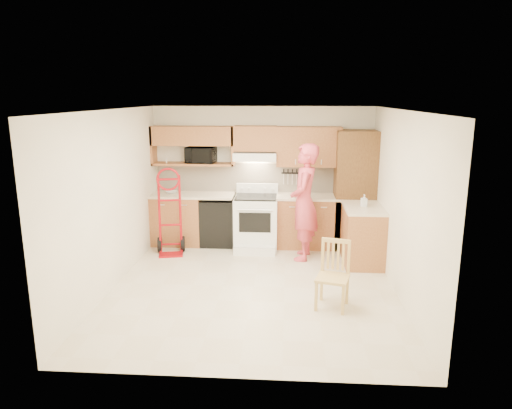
# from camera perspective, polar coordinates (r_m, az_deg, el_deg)

# --- Properties ---
(floor) EXTENTS (4.00, 4.50, 0.02)m
(floor) POSITION_cam_1_polar(r_m,az_deg,el_deg) (6.84, -0.29, -10.05)
(floor) COLOR beige
(floor) RESTS_ON ground
(ceiling) EXTENTS (4.00, 4.50, 0.02)m
(ceiling) POSITION_cam_1_polar(r_m,az_deg,el_deg) (6.29, -0.32, 11.54)
(ceiling) COLOR white
(ceiling) RESTS_ON ground
(wall_back) EXTENTS (4.00, 0.02, 2.50)m
(wall_back) POSITION_cam_1_polar(r_m,az_deg,el_deg) (8.67, 0.80, 3.61)
(wall_back) COLOR #F7EDCD
(wall_back) RESTS_ON ground
(wall_front) EXTENTS (4.00, 0.02, 2.50)m
(wall_front) POSITION_cam_1_polar(r_m,az_deg,el_deg) (4.29, -2.55, -6.43)
(wall_front) COLOR #F7EDCD
(wall_front) RESTS_ON ground
(wall_left) EXTENTS (0.02, 4.50, 2.50)m
(wall_left) POSITION_cam_1_polar(r_m,az_deg,el_deg) (6.90, -17.20, 0.53)
(wall_left) COLOR #F7EDCD
(wall_left) RESTS_ON ground
(wall_right) EXTENTS (0.02, 4.50, 2.50)m
(wall_right) POSITION_cam_1_polar(r_m,az_deg,el_deg) (6.62, 17.32, 0.01)
(wall_right) COLOR #F7EDCD
(wall_right) RESTS_ON ground
(backsplash) EXTENTS (3.92, 0.03, 0.55)m
(backsplash) POSITION_cam_1_polar(r_m,az_deg,el_deg) (8.65, 0.79, 3.26)
(backsplash) COLOR beige
(backsplash) RESTS_ON wall_back
(lower_cab_left) EXTENTS (0.90, 0.60, 0.90)m
(lower_cab_left) POSITION_cam_1_polar(r_m,az_deg,el_deg) (8.76, -9.51, -1.83)
(lower_cab_left) COLOR #A46A3D
(lower_cab_left) RESTS_ON ground
(dishwasher) EXTENTS (0.60, 0.60, 0.85)m
(dishwasher) POSITION_cam_1_polar(r_m,az_deg,el_deg) (8.62, -4.65, -2.10)
(dishwasher) COLOR black
(dishwasher) RESTS_ON ground
(lower_cab_right) EXTENTS (1.14, 0.60, 0.90)m
(lower_cab_right) POSITION_cam_1_polar(r_m,az_deg,el_deg) (8.53, 6.25, -2.13)
(lower_cab_right) COLOR #A46A3D
(lower_cab_right) RESTS_ON ground
(countertop_left) EXTENTS (1.50, 0.63, 0.04)m
(countertop_left) POSITION_cam_1_polar(r_m,az_deg,el_deg) (8.58, -7.68, 1.16)
(countertop_left) COLOR beige
(countertop_left) RESTS_ON lower_cab_left
(countertop_right) EXTENTS (1.14, 0.63, 0.04)m
(countertop_right) POSITION_cam_1_polar(r_m,az_deg,el_deg) (8.42, 6.33, 0.96)
(countertop_right) COLOR beige
(countertop_right) RESTS_ON lower_cab_right
(cab_return_right) EXTENTS (0.60, 1.00, 0.90)m
(cab_return_right) POSITION_cam_1_polar(r_m,az_deg,el_deg) (7.85, 12.84, -3.74)
(cab_return_right) COLOR #A46A3D
(cab_return_right) RESTS_ON ground
(countertop_return) EXTENTS (0.63, 1.00, 0.04)m
(countertop_return) POSITION_cam_1_polar(r_m,az_deg,el_deg) (7.73, 13.01, -0.40)
(countertop_return) COLOR beige
(countertop_return) RESTS_ON cab_return_right
(pantry_tall) EXTENTS (0.70, 0.60, 2.10)m
(pantry_tall) POSITION_cam_1_polar(r_m,az_deg,el_deg) (8.47, 11.90, 1.72)
(pantry_tall) COLOR brown
(pantry_tall) RESTS_ON ground
(upper_cab_left) EXTENTS (1.50, 0.33, 0.34)m
(upper_cab_left) POSITION_cam_1_polar(r_m,az_deg,el_deg) (8.56, -7.72, 8.30)
(upper_cab_left) COLOR #A46A3D
(upper_cab_left) RESTS_ON wall_back
(upper_shelf_mw) EXTENTS (1.50, 0.33, 0.04)m
(upper_shelf_mw) POSITION_cam_1_polar(r_m,az_deg,el_deg) (8.62, -7.62, 4.92)
(upper_shelf_mw) COLOR #A46A3D
(upper_shelf_mw) RESTS_ON wall_back
(upper_cab_center) EXTENTS (0.76, 0.33, 0.44)m
(upper_cab_center) POSITION_cam_1_polar(r_m,az_deg,el_deg) (8.41, -0.07, 8.06)
(upper_cab_center) COLOR #A46A3D
(upper_cab_center) RESTS_ON wall_back
(upper_cab_right) EXTENTS (1.14, 0.33, 0.70)m
(upper_cab_right) POSITION_cam_1_polar(r_m,az_deg,el_deg) (8.41, 6.44, 7.02)
(upper_cab_right) COLOR #A46A3D
(upper_cab_right) RESTS_ON wall_back
(range_hood) EXTENTS (0.76, 0.46, 0.14)m
(range_hood) POSITION_cam_1_polar(r_m,az_deg,el_deg) (8.38, -0.11, 5.91)
(range_hood) COLOR white
(range_hood) RESTS_ON wall_back
(knife_strip) EXTENTS (0.40, 0.05, 0.29)m
(knife_strip) POSITION_cam_1_polar(r_m,az_deg,el_deg) (8.60, 4.45, 3.43)
(knife_strip) COLOR black
(knife_strip) RESTS_ON backsplash
(microwave) EXTENTS (0.56, 0.41, 0.29)m
(microwave) POSITION_cam_1_polar(r_m,az_deg,el_deg) (8.57, -6.74, 6.01)
(microwave) COLOR black
(microwave) RESTS_ON upper_shelf_mw
(range) EXTENTS (0.76, 1.00, 1.12)m
(range) POSITION_cam_1_polar(r_m,az_deg,el_deg) (8.31, -0.02, -1.67)
(range) COLOR white
(range) RESTS_ON ground
(person) EXTENTS (0.54, 0.75, 1.93)m
(person) POSITION_cam_1_polar(r_m,az_deg,el_deg) (7.75, 5.90, 0.27)
(person) COLOR #CE4150
(person) RESTS_ON ground
(hand_truck) EXTENTS (0.62, 0.59, 1.36)m
(hand_truck) POSITION_cam_1_polar(r_m,az_deg,el_deg) (8.14, -10.46, -1.36)
(hand_truck) COLOR #A30C13
(hand_truck) RESTS_ON ground
(dining_chair) EXTENTS (0.49, 0.52, 0.88)m
(dining_chair) POSITION_cam_1_polar(r_m,az_deg,el_deg) (6.13, 9.32, -8.53)
(dining_chair) COLOR tan
(dining_chair) RESTS_ON ground
(soap_bottle) EXTENTS (0.10, 0.10, 0.19)m
(soap_bottle) POSITION_cam_1_polar(r_m,az_deg,el_deg) (7.73, 13.03, 0.49)
(soap_bottle) COLOR white
(soap_bottle) RESTS_ON countertop_return
(bowl) EXTENTS (0.22, 0.22, 0.05)m
(bowl) POSITION_cam_1_polar(r_m,az_deg,el_deg) (8.66, -10.26, 1.47)
(bowl) COLOR white
(bowl) RESTS_ON countertop_left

